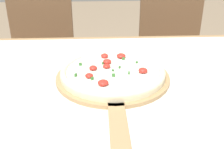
% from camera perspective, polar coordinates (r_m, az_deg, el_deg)
% --- Properties ---
extents(dining_table, '(1.36, 1.03, 0.77)m').
position_cam_1_polar(dining_table, '(0.90, 0.42, -9.21)').
color(dining_table, '#A87F51').
rests_on(dining_table, ground_plane).
extents(towel_cloth, '(1.28, 0.95, 0.00)m').
position_cam_1_polar(towel_cloth, '(0.85, 0.44, -3.52)').
color(towel_cloth, silver).
rests_on(towel_cloth, dining_table).
extents(pizza_peel, '(0.37, 0.60, 0.01)m').
position_cam_1_polar(pizza_peel, '(0.89, -0.01, -1.27)').
color(pizza_peel, tan).
rests_on(pizza_peel, towel_cloth).
extents(pizza, '(0.34, 0.34, 0.03)m').
position_cam_1_polar(pizza, '(0.91, -0.10, 0.57)').
color(pizza, beige).
rests_on(pizza, pizza_peel).
extents(chair_left, '(0.40, 0.40, 0.88)m').
position_cam_1_polar(chair_left, '(1.78, -13.93, 2.87)').
color(chair_left, brown).
rests_on(chair_left, ground_plane).
extents(chair_right, '(0.42, 0.42, 0.88)m').
position_cam_1_polar(chair_right, '(1.80, 11.63, 3.39)').
color(chair_right, brown).
rests_on(chair_right, ground_plane).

